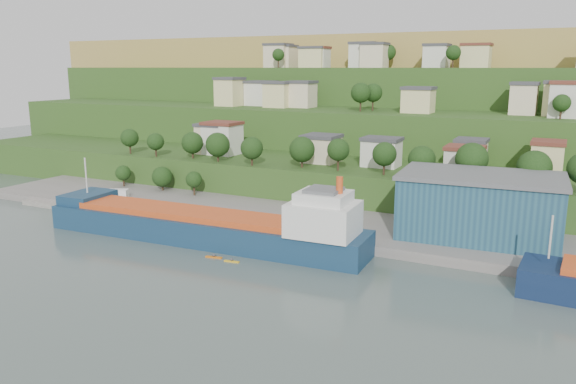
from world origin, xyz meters
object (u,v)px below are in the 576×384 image
Objects in this scene: caravan at (115,195)px; kayak_orange at (214,257)px; cargo_ship_near at (211,229)px; warehouse at (479,205)px.

kayak_orange is at bearing -51.58° from caravan.
cargo_ship_near is at bearing -45.90° from caravan.
warehouse is at bearing -20.76° from caravan.
warehouse is at bearing 23.78° from kayak_orange.
caravan is (-89.44, -6.57, -5.73)m from warehouse.
warehouse is 9.58× the size of kayak_orange.
caravan is 1.92× the size of kayak_orange.
cargo_ship_near is 10.11m from kayak_orange.
cargo_ship_near is 11.10× the size of caravan.
kayak_orange is (46.12, -23.11, -2.46)m from caravan.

